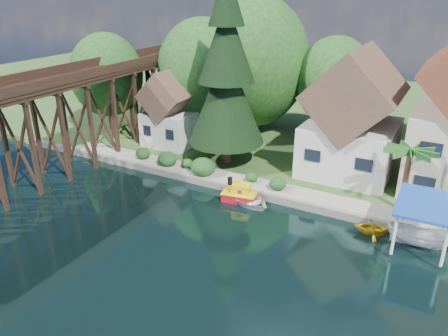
{
  "coord_description": "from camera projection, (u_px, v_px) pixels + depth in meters",
  "views": [
    {
      "loc": [
        14.69,
        -21.22,
        16.26
      ],
      "look_at": [
        -0.23,
        6.0,
        3.02
      ],
      "focal_mm": 35.0,
      "sensor_mm": 36.0,
      "label": 1
    }
  ],
  "objects": [
    {
      "name": "promenade",
      "position": [
        313.0,
        197.0,
        34.63
      ],
      "size": [
        50.0,
        2.6,
        0.06
      ],
      "primitive_type": "cube",
      "color": "gray",
      "rests_on": "bank"
    },
    {
      "name": "boat_canopy",
      "position": [
        421.0,
        228.0,
        28.59
      ],
      "size": [
        4.18,
        5.22,
        3.3
      ],
      "color": "silver",
      "rests_on": "ground"
    },
    {
      "name": "palm_tree",
      "position": [
        410.0,
        153.0,
        31.1
      ],
      "size": [
        3.71,
        3.71,
        5.19
      ],
      "color": "#382314",
      "rests_on": "bank"
    },
    {
      "name": "bank",
      "position": [
        328.0,
        114.0,
        57.31
      ],
      "size": [
        140.0,
        52.0,
        0.5
      ],
      "primitive_type": "cube",
      "color": "#2B471C",
      "rests_on": "ground"
    },
    {
      "name": "house_left",
      "position": [
        352.0,
        122.0,
        37.78
      ],
      "size": [
        7.64,
        8.64,
        11.02
      ],
      "color": "silver",
      "rests_on": "bank"
    },
    {
      "name": "boat_white_a",
      "position": [
        248.0,
        198.0,
        34.71
      ],
      "size": [
        5.08,
        4.42,
        0.88
      ],
      "primitive_type": "imported",
      "rotation": [
        0.0,
        0.0,
        1.18
      ],
      "color": "silver",
      "rests_on": "ground"
    },
    {
      "name": "shed",
      "position": [
        172.0,
        113.0,
        45.04
      ],
      "size": [
        5.09,
        5.4,
        7.85
      ],
      "color": "silver",
      "rests_on": "bank"
    },
    {
      "name": "trestle_bridge",
      "position": [
        66.0,
        114.0,
        39.14
      ],
      "size": [
        4.12,
        44.18,
        9.3
      ],
      "color": "black",
      "rests_on": "ground"
    },
    {
      "name": "shrubs",
      "position": [
        199.0,
        165.0,
        39.01
      ],
      "size": [
        15.76,
        2.47,
        1.7
      ],
      "color": "#173F16",
      "rests_on": "bank"
    },
    {
      "name": "ground",
      "position": [
        185.0,
        239.0,
        29.99
      ],
      "size": [
        140.0,
        140.0,
        0.0
      ],
      "primitive_type": "plane",
      "color": "black",
      "rests_on": "ground"
    },
    {
      "name": "tugboat",
      "position": [
        240.0,
        194.0,
        35.0
      ],
      "size": [
        2.96,
        1.95,
        1.99
      ],
      "color": "#B90C1C",
      "rests_on": "ground"
    },
    {
      "name": "seawall",
      "position": [
        283.0,
        201.0,
        34.55
      ],
      "size": [
        60.0,
        0.4,
        0.62
      ],
      "primitive_type": "cube",
      "color": "slate",
      "rests_on": "ground"
    },
    {
      "name": "boat_yellow",
      "position": [
        373.0,
        226.0,
        30.32
      ],
      "size": [
        2.91,
        2.67,
        1.3
      ],
      "primitive_type": "imported",
      "rotation": [
        0.0,
        0.0,
        1.82
      ],
      "color": "gold",
      "rests_on": "ground"
    },
    {
      "name": "conifer",
      "position": [
        226.0,
        75.0,
        38.26
      ],
      "size": [
        6.96,
        6.96,
        17.12
      ],
      "color": "#382314",
      "rests_on": "bank"
    },
    {
      "name": "bg_trees",
      "position": [
        308.0,
        79.0,
        43.83
      ],
      "size": [
        49.9,
        13.3,
        10.57
      ],
      "color": "#382314",
      "rests_on": "bank"
    }
  ]
}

